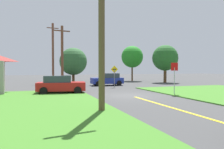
{
  "coord_description": "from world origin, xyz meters",
  "views": [
    {
      "loc": [
        -7.45,
        -17.2,
        2.32
      ],
      "look_at": [
        -0.15,
        4.26,
        1.66
      ],
      "focal_mm": 35.62,
      "sensor_mm": 36.0,
      "label": 1
    }
  ],
  "objects_px": {
    "stop_sign": "(174,72)",
    "utility_pole_near": "(102,28)",
    "direction_sign": "(114,74)",
    "oak_tree_left": "(132,57)",
    "car_approaching_junction": "(108,79)",
    "utility_pole_mid": "(62,56)",
    "oak_tree_right": "(73,61)",
    "utility_pole_far": "(53,53)",
    "pine_tree_center": "(165,58)",
    "parked_car_near_building": "(60,85)"
  },
  "relations": [
    {
      "from": "car_approaching_junction",
      "to": "stop_sign",
      "type": "bearing_deg",
      "value": 102.22
    },
    {
      "from": "stop_sign",
      "to": "car_approaching_junction",
      "type": "xyz_separation_m",
      "value": [
        -2.42,
        11.61,
        -1.13
      ]
    },
    {
      "from": "car_approaching_junction",
      "to": "utility_pole_mid",
      "type": "relative_size",
      "value": 0.59
    },
    {
      "from": "utility_pole_near",
      "to": "pine_tree_center",
      "type": "bearing_deg",
      "value": 50.36
    },
    {
      "from": "car_approaching_junction",
      "to": "utility_pole_far",
      "type": "distance_m",
      "value": 10.61
    },
    {
      "from": "utility_pole_mid",
      "to": "pine_tree_center",
      "type": "xyz_separation_m",
      "value": [
        16.71,
        5.4,
        0.27
      ]
    },
    {
      "from": "oak_tree_left",
      "to": "parked_car_near_building",
      "type": "bearing_deg",
      "value": -131.91
    },
    {
      "from": "utility_pole_far",
      "to": "oak_tree_left",
      "type": "height_order",
      "value": "utility_pole_far"
    },
    {
      "from": "car_approaching_junction",
      "to": "pine_tree_center",
      "type": "relative_size",
      "value": 0.69
    },
    {
      "from": "utility_pole_far",
      "to": "direction_sign",
      "type": "relative_size",
      "value": 3.53
    },
    {
      "from": "utility_pole_far",
      "to": "oak_tree_left",
      "type": "xyz_separation_m",
      "value": [
        13.88,
        1.09,
        -0.39
      ]
    },
    {
      "from": "utility_pole_mid",
      "to": "oak_tree_right",
      "type": "height_order",
      "value": "utility_pole_mid"
    },
    {
      "from": "parked_car_near_building",
      "to": "utility_pole_near",
      "type": "distance_m",
      "value": 10.23
    },
    {
      "from": "stop_sign",
      "to": "oak_tree_right",
      "type": "xyz_separation_m",
      "value": [
        -5.64,
        20.14,
        1.47
      ]
    },
    {
      "from": "stop_sign",
      "to": "car_approaching_junction",
      "type": "bearing_deg",
      "value": -78.08
    },
    {
      "from": "stop_sign",
      "to": "direction_sign",
      "type": "relative_size",
      "value": 1.06
    },
    {
      "from": "car_approaching_junction",
      "to": "utility_pole_near",
      "type": "bearing_deg",
      "value": 71.78
    },
    {
      "from": "direction_sign",
      "to": "utility_pole_near",
      "type": "bearing_deg",
      "value": -112.0
    },
    {
      "from": "utility_pole_far",
      "to": "direction_sign",
      "type": "bearing_deg",
      "value": -58.31
    },
    {
      "from": "utility_pole_mid",
      "to": "pine_tree_center",
      "type": "relative_size",
      "value": 1.18
    },
    {
      "from": "car_approaching_junction",
      "to": "parked_car_near_building",
      "type": "distance_m",
      "value": 10.12
    },
    {
      "from": "oak_tree_left",
      "to": "pine_tree_center",
      "type": "bearing_deg",
      "value": -61.66
    },
    {
      "from": "parked_car_near_building",
      "to": "oak_tree_left",
      "type": "height_order",
      "value": "oak_tree_left"
    },
    {
      "from": "pine_tree_center",
      "to": "stop_sign",
      "type": "bearing_deg",
      "value": -119.48
    },
    {
      "from": "car_approaching_junction",
      "to": "utility_pole_mid",
      "type": "bearing_deg",
      "value": 24.26
    },
    {
      "from": "stop_sign",
      "to": "utility_pole_near",
      "type": "xyz_separation_m",
      "value": [
        -8.13,
        -5.27,
        2.5
      ]
    },
    {
      "from": "pine_tree_center",
      "to": "oak_tree_right",
      "type": "bearing_deg",
      "value": 156.8
    },
    {
      "from": "direction_sign",
      "to": "oak_tree_right",
      "type": "bearing_deg",
      "value": 105.08
    },
    {
      "from": "utility_pole_far",
      "to": "oak_tree_right",
      "type": "relative_size",
      "value": 1.63
    },
    {
      "from": "pine_tree_center",
      "to": "utility_pole_near",
      "type": "bearing_deg",
      "value": -129.64
    },
    {
      "from": "utility_pole_far",
      "to": "oak_tree_left",
      "type": "distance_m",
      "value": 13.93
    },
    {
      "from": "utility_pole_far",
      "to": "pine_tree_center",
      "type": "height_order",
      "value": "utility_pole_far"
    },
    {
      "from": "parked_car_near_building",
      "to": "oak_tree_right",
      "type": "xyz_separation_m",
      "value": [
        3.69,
        15.93,
        2.59
      ]
    },
    {
      "from": "car_approaching_junction",
      "to": "parked_car_near_building",
      "type": "xyz_separation_m",
      "value": [
        -6.91,
        -7.4,
        0.0
      ]
    },
    {
      "from": "direction_sign",
      "to": "oak_tree_left",
      "type": "relative_size",
      "value": 0.42
    },
    {
      "from": "parked_car_near_building",
      "to": "pine_tree_center",
      "type": "distance_m",
      "value": 20.33
    },
    {
      "from": "direction_sign",
      "to": "pine_tree_center",
      "type": "distance_m",
      "value": 12.24
    },
    {
      "from": "stop_sign",
      "to": "utility_pole_far",
      "type": "relative_size",
      "value": 0.3
    },
    {
      "from": "utility_pole_near",
      "to": "utility_pole_far",
      "type": "distance_m",
      "value": 24.29
    },
    {
      "from": "parked_car_near_building",
      "to": "stop_sign",
      "type": "bearing_deg",
      "value": -16.21
    },
    {
      "from": "utility_pole_mid",
      "to": "utility_pole_far",
      "type": "xyz_separation_m",
      "value": [
        -0.31,
        10.14,
        1.07
      ]
    },
    {
      "from": "utility_pole_mid",
      "to": "direction_sign",
      "type": "relative_size",
      "value": 2.69
    },
    {
      "from": "pine_tree_center",
      "to": "utility_pole_far",
      "type": "bearing_deg",
      "value": 164.45
    },
    {
      "from": "utility_pole_near",
      "to": "utility_pole_far",
      "type": "relative_size",
      "value": 0.94
    },
    {
      "from": "pine_tree_center",
      "to": "car_approaching_junction",
      "type": "bearing_deg",
      "value": -165.8
    },
    {
      "from": "pine_tree_center",
      "to": "oak_tree_right",
      "type": "relative_size",
      "value": 1.06
    },
    {
      "from": "parked_car_near_building",
      "to": "car_approaching_junction",
      "type": "bearing_deg",
      "value": 55.07
    },
    {
      "from": "utility_pole_near",
      "to": "oak_tree_right",
      "type": "height_order",
      "value": "utility_pole_near"
    },
    {
      "from": "oak_tree_left",
      "to": "oak_tree_right",
      "type": "distance_m",
      "value": 10.6
    },
    {
      "from": "utility_pole_near",
      "to": "car_approaching_junction",
      "type": "bearing_deg",
      "value": 71.34
    }
  ]
}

